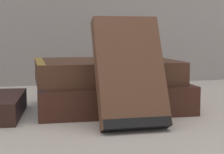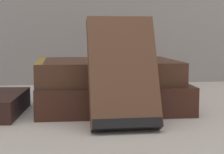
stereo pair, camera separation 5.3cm
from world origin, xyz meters
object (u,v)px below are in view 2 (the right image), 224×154
object	(u,v)px
book_flat_top	(103,71)
pocket_watch	(126,59)
book_leaning_front	(123,76)
book_flat_bottom	(109,95)

from	to	relation	value
book_flat_top	pocket_watch	bearing A→B (deg)	-33.02
book_flat_top	book_leaning_front	world-z (taller)	book_leaning_front
book_flat_top	book_leaning_front	xyz separation A→B (m)	(0.01, -0.13, 0.01)
book_flat_bottom	book_flat_top	size ratio (longest dim) A/B	1.08
book_flat_top	pocket_watch	xyz separation A→B (m)	(0.03, -0.02, 0.02)
book_flat_bottom	pocket_watch	world-z (taller)	pocket_watch
book_flat_bottom	book_flat_top	distance (m)	0.04
pocket_watch	book_flat_bottom	bearing A→B (deg)	149.01
book_flat_top	book_leaning_front	distance (m)	0.13
pocket_watch	book_leaning_front	bearing A→B (deg)	-102.12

